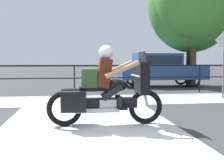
{
  "coord_description": "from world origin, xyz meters",
  "views": [
    {
      "loc": [
        -0.02,
        -5.78,
        1.33
      ],
      "look_at": [
        0.9,
        0.95,
        0.84
      ],
      "focal_mm": 45.0,
      "sensor_mm": 36.0,
      "label": 1
    }
  ],
  "objects_px": {
    "motorcycle": "(105,90)",
    "street_sign": "(224,57)",
    "parked_car": "(160,68)",
    "tree_behind_sign": "(192,5)"
  },
  "relations": [
    {
      "from": "parked_car",
      "to": "street_sign",
      "type": "relative_size",
      "value": 1.85
    },
    {
      "from": "parked_car",
      "to": "motorcycle",
      "type": "bearing_deg",
      "value": -118.4
    },
    {
      "from": "motorcycle",
      "to": "street_sign",
      "type": "height_order",
      "value": "street_sign"
    },
    {
      "from": "parked_car",
      "to": "street_sign",
      "type": "bearing_deg",
      "value": -83.68
    },
    {
      "from": "motorcycle",
      "to": "street_sign",
      "type": "relative_size",
      "value": 1.03
    },
    {
      "from": "street_sign",
      "to": "tree_behind_sign",
      "type": "relative_size",
      "value": 0.35
    },
    {
      "from": "street_sign",
      "to": "tree_behind_sign",
      "type": "height_order",
      "value": "tree_behind_sign"
    },
    {
      "from": "parked_car",
      "to": "tree_behind_sign",
      "type": "xyz_separation_m",
      "value": [
        1.69,
        0.21,
        3.18
      ]
    },
    {
      "from": "parked_car",
      "to": "street_sign",
      "type": "distance_m",
      "value": 4.68
    },
    {
      "from": "motorcycle",
      "to": "parked_car",
      "type": "height_order",
      "value": "parked_car"
    }
  ]
}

